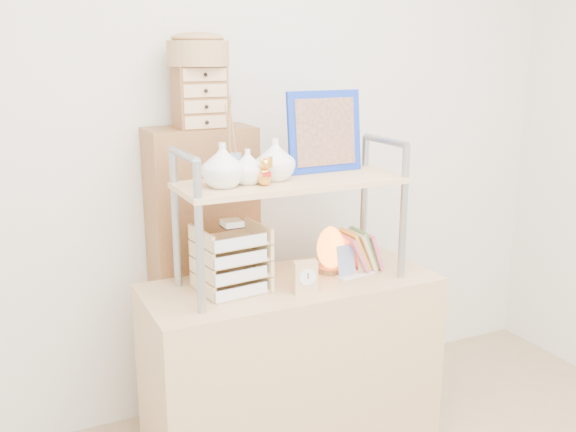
% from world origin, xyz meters
% --- Properties ---
extents(room_shell, '(3.42, 3.41, 2.61)m').
position_xyz_m(room_shell, '(0.00, 0.39, 1.69)').
color(room_shell, silver).
rests_on(room_shell, ground).
extents(desk, '(1.20, 0.50, 0.75)m').
position_xyz_m(desk, '(0.00, 1.20, 0.38)').
color(desk, tan).
rests_on(desk, ground).
extents(cabinet, '(0.45, 0.24, 1.35)m').
position_xyz_m(cabinet, '(-0.25, 1.57, 0.68)').
color(cabinet, brown).
rests_on(cabinet, ground).
extents(hutch, '(0.90, 0.34, 0.76)m').
position_xyz_m(hutch, '(-0.04, 1.21, 1.19)').
color(hutch, '#8F959C').
rests_on(hutch, desk).
extents(letter_tray, '(0.26, 0.25, 0.29)m').
position_xyz_m(letter_tray, '(-0.25, 1.20, 0.87)').
color(letter_tray, tan).
rests_on(letter_tray, desk).
extents(salt_lamp, '(0.13, 0.12, 0.20)m').
position_xyz_m(salt_lamp, '(0.20, 1.23, 0.85)').
color(salt_lamp, brown).
rests_on(salt_lamp, desk).
extents(desk_clock, '(0.10, 0.05, 0.13)m').
position_xyz_m(desk_clock, '(-0.01, 1.06, 0.82)').
color(desk_clock, tan).
rests_on(desk_clock, desk).
extents(postcard_stand, '(0.19, 0.08, 0.13)m').
position_xyz_m(postcard_stand, '(0.28, 1.16, 0.79)').
color(postcard_stand, white).
rests_on(postcard_stand, desk).
extents(drawer_chest, '(0.20, 0.16, 0.25)m').
position_xyz_m(drawer_chest, '(-0.25, 1.55, 1.48)').
color(drawer_chest, brown).
rests_on(drawer_chest, cabinet).
extents(woven_basket, '(0.25, 0.25, 0.10)m').
position_xyz_m(woven_basket, '(-0.25, 1.55, 1.65)').
color(woven_basket, olive).
rests_on(woven_basket, drawer_chest).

